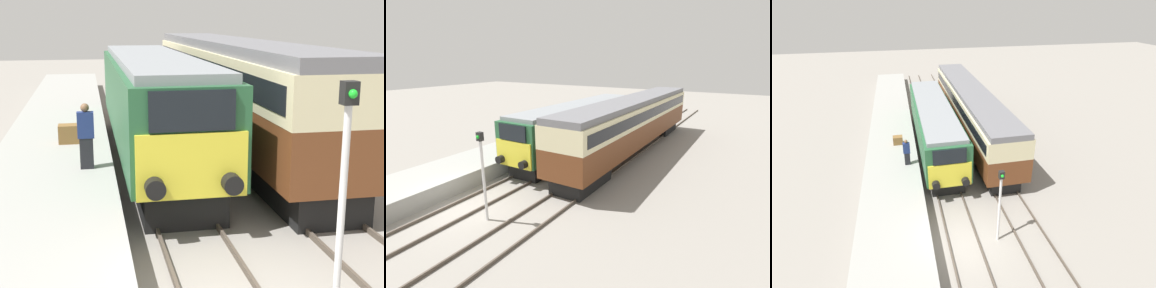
% 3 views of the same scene
% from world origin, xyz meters
% --- Properties ---
extents(ground_plane, '(120.00, 120.00, 0.00)m').
position_xyz_m(ground_plane, '(0.00, 0.00, 0.00)').
color(ground_plane, gray).
extents(platform_left, '(3.50, 50.00, 0.91)m').
position_xyz_m(platform_left, '(-3.30, 8.00, 0.45)').
color(platform_left, gray).
rests_on(platform_left, ground_plane).
extents(rails_near_track, '(1.51, 60.00, 0.14)m').
position_xyz_m(rails_near_track, '(0.00, 5.00, 0.07)').
color(rails_near_track, '#4C4238').
rests_on(rails_near_track, ground_plane).
extents(rails_far_track, '(1.50, 60.00, 0.14)m').
position_xyz_m(rails_far_track, '(3.40, 5.00, 0.07)').
color(rails_far_track, '#4C4238').
rests_on(rails_far_track, ground_plane).
extents(locomotive, '(2.70, 14.30, 3.69)m').
position_xyz_m(locomotive, '(0.00, 10.46, 2.07)').
color(locomotive, black).
rests_on(locomotive, ground_plane).
extents(passenger_carriage, '(2.75, 19.44, 4.08)m').
position_xyz_m(passenger_carriage, '(3.40, 12.69, 2.48)').
color(passenger_carriage, black).
rests_on(passenger_carriage, ground_plane).
extents(person_on_platform, '(0.44, 0.26, 1.78)m').
position_xyz_m(person_on_platform, '(-2.26, 6.81, 1.80)').
color(person_on_platform, black).
rests_on(person_on_platform, platform_left).
extents(signal_post, '(0.24, 0.28, 3.96)m').
position_xyz_m(signal_post, '(1.70, -0.09, 2.35)').
color(signal_post, silver).
rests_on(signal_post, ground_plane).
extents(luggage_crate, '(0.70, 0.56, 0.60)m').
position_xyz_m(luggage_crate, '(-2.81, 10.04, 1.21)').
color(luggage_crate, brown).
rests_on(luggage_crate, platform_left).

